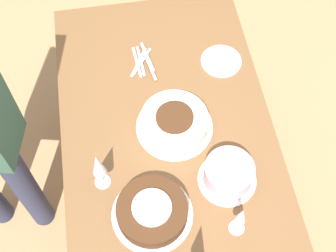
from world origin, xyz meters
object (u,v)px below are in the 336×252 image
cake_back_decorated (228,174)px  wine_glass_far (241,217)px  wine_glass_extra (98,166)px  cake_front_chocolate (152,211)px  cake_center_white (174,123)px

cake_back_decorated → wine_glass_far: wine_glass_far is taller
wine_glass_far → wine_glass_extra: bearing=-119.3°
cake_back_decorated → wine_glass_far: (0.19, -0.01, 0.07)m
wine_glass_extra → cake_back_decorated: bearing=81.8°
cake_front_chocolate → cake_back_decorated: bearing=106.9°
cake_back_decorated → wine_glass_extra: (-0.07, -0.47, 0.09)m
wine_glass_extra → cake_center_white: bearing=122.1°
cake_front_chocolate → wine_glass_extra: (-0.16, -0.17, 0.11)m
wine_glass_far → cake_back_decorated: bearing=177.5°
cake_center_white → wine_glass_far: (0.46, 0.15, 0.09)m
cake_center_white → cake_back_decorated: (0.26, 0.16, 0.01)m
cake_front_chocolate → wine_glass_extra: 0.26m
cake_front_chocolate → wine_glass_far: (0.10, 0.29, 0.09)m
cake_center_white → wine_glass_far: size_ratio=1.67×
cake_center_white → cake_back_decorated: size_ratio=1.39×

